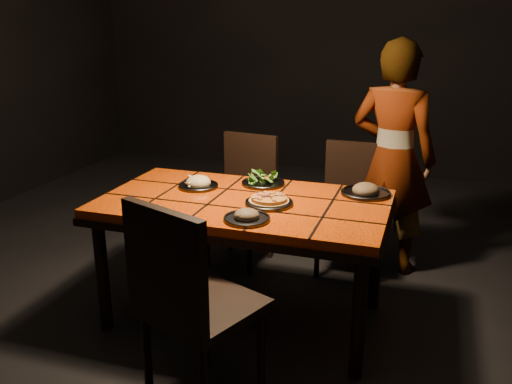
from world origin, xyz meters
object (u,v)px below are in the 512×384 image
(dining_table, at_px, (244,212))
(chair_far_right, at_px, (350,199))
(plate_pizza, at_px, (269,201))
(chair_near, at_px, (187,297))
(chair_far_left, at_px, (244,190))
(plate_pasta, at_px, (198,184))
(diner, at_px, (393,158))

(dining_table, bearing_deg, chair_far_right, 62.42)
(plate_pizza, bearing_deg, dining_table, 165.73)
(chair_near, relative_size, plate_pizza, 3.25)
(chair_far_left, bearing_deg, plate_pasta, -86.56)
(chair_far_right, bearing_deg, plate_pasta, -134.87)
(chair_far_left, bearing_deg, plate_pizza, -54.60)
(dining_table, distance_m, plate_pasta, 0.37)
(chair_near, xyz_separation_m, plate_pizza, (0.12, 0.80, 0.19))
(plate_pasta, bearing_deg, chair_far_right, 43.66)
(chair_near, xyz_separation_m, plate_pasta, (-0.38, 0.97, 0.19))
(plate_pasta, bearing_deg, chair_far_left, 85.75)
(chair_far_left, bearing_deg, dining_table, -62.82)
(chair_far_right, height_order, plate_pizza, chair_far_right)
(chair_near, height_order, diner, diner)
(dining_table, relative_size, chair_far_left, 1.74)
(chair_far_right, distance_m, plate_pasta, 1.14)
(chair_far_left, bearing_deg, chair_near, -71.21)
(diner, bearing_deg, plate_pizza, 74.08)
(diner, relative_size, plate_pasta, 6.72)
(chair_near, distance_m, plate_pizza, 0.83)
(dining_table, xyz_separation_m, plate_pizza, (0.16, -0.04, 0.10))
(chair_far_left, xyz_separation_m, plate_pizza, (0.45, -0.85, 0.24))
(chair_far_left, relative_size, diner, 0.58)
(dining_table, height_order, plate_pizza, plate_pizza)
(diner, distance_m, plate_pizza, 1.18)
(diner, height_order, plate_pizza, diner)
(diner, bearing_deg, chair_near, 82.28)
(plate_pizza, height_order, plate_pasta, plate_pasta)
(plate_pizza, distance_m, plate_pasta, 0.53)
(chair_far_left, distance_m, chair_far_right, 0.76)
(chair_near, distance_m, chair_far_right, 1.80)
(diner, bearing_deg, plate_pasta, 51.97)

